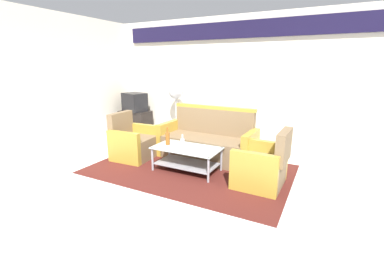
# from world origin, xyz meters

# --- Properties ---
(ground_plane) EXTENTS (14.00, 14.00, 0.00)m
(ground_plane) POSITION_xyz_m (0.00, 0.00, 0.00)
(ground_plane) COLOR white
(wall_back) EXTENTS (6.52, 0.19, 2.80)m
(wall_back) POSITION_xyz_m (0.00, 3.05, 1.48)
(wall_back) COLOR silver
(wall_back) RESTS_ON ground
(wall_left) EXTENTS (0.12, 6.20, 2.80)m
(wall_left) POSITION_xyz_m (-3.26, -0.10, 1.40)
(wall_left) COLOR silver
(wall_left) RESTS_ON ground
(rug) EXTENTS (3.27, 2.08, 0.01)m
(rug) POSITION_xyz_m (0.03, 0.72, 0.01)
(rug) COLOR #511E19
(rug) RESTS_ON ground
(couch) EXTENTS (1.82, 0.79, 0.96)m
(couch) POSITION_xyz_m (0.06, 1.37, 0.32)
(couch) COLOR #7F6647
(couch) RESTS_ON rug
(armchair_left) EXTENTS (0.74, 0.80, 0.85)m
(armchair_left) POSITION_xyz_m (-1.19, 0.75, 0.29)
(armchair_left) COLOR #7F6647
(armchair_left) RESTS_ON rug
(armchair_right) EXTENTS (0.71, 0.77, 0.85)m
(armchair_right) POSITION_xyz_m (1.25, 0.68, 0.29)
(armchair_right) COLOR #7F6647
(armchair_right) RESTS_ON rug
(coffee_table) EXTENTS (1.10, 0.60, 0.40)m
(coffee_table) POSITION_xyz_m (0.02, 0.64, 0.27)
(coffee_table) COLOR silver
(coffee_table) RESTS_ON rug
(bottle_brown) EXTENTS (0.07, 0.07, 0.30)m
(bottle_brown) POSITION_xyz_m (-0.35, 0.64, 0.53)
(bottle_brown) COLOR brown
(bottle_brown) RESTS_ON coffee_table
(bottle_clear) EXTENTS (0.07, 0.07, 0.25)m
(bottle_clear) POSITION_xyz_m (0.00, 0.54, 0.50)
(bottle_clear) COLOR silver
(bottle_clear) RESTS_ON coffee_table
(cup) EXTENTS (0.08, 0.08, 0.10)m
(cup) POSITION_xyz_m (0.36, 0.59, 0.46)
(cup) COLOR silver
(cup) RESTS_ON coffee_table
(tv_stand) EXTENTS (0.80, 0.50, 0.52)m
(tv_stand) POSITION_xyz_m (-2.62, 2.55, 0.26)
(tv_stand) COLOR black
(tv_stand) RESTS_ON ground
(television) EXTENTS (0.70, 0.59, 0.48)m
(television) POSITION_xyz_m (-2.62, 2.55, 0.76)
(television) COLOR black
(television) RESTS_ON tv_stand
(pedestal_fan) EXTENTS (0.36, 0.36, 1.27)m
(pedestal_fan) POSITION_xyz_m (-1.36, 2.60, 1.01)
(pedestal_fan) COLOR #2D2D33
(pedestal_fan) RESTS_ON ground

